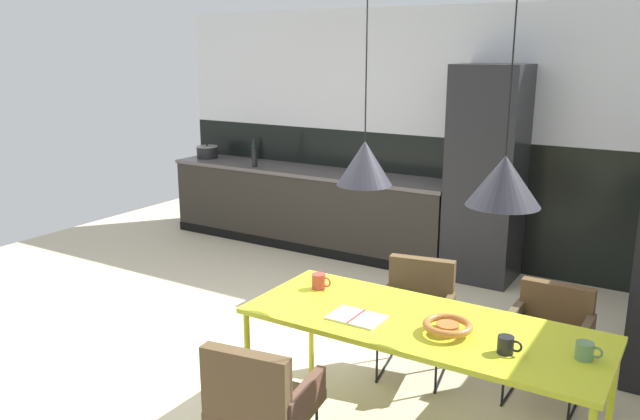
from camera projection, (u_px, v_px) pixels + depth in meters
name	position (u px, v px, depth m)	size (l,w,h in m)	color
ground_plane	(242.00, 378.00, 4.42)	(8.49, 8.49, 0.00)	beige
back_wall_splashback_dark	(428.00, 197.00, 6.90)	(6.32, 0.12, 1.31)	black
back_wall_panel_upper	(433.00, 72.00, 6.58)	(6.32, 0.12, 1.31)	silver
kitchen_counter	(307.00, 207.00, 7.32)	(3.43, 0.63, 0.88)	#2C2822
refrigerator_column	(486.00, 175.00, 6.13)	(0.65, 0.60, 2.07)	#232326
dining_table	(422.00, 329.00, 3.54)	(1.98, 0.78, 0.74)	gold
armchair_far_side	(417.00, 304.00, 4.42)	(0.56, 0.55, 0.79)	brown
armchair_by_stool	(258.00, 396.00, 3.19)	(0.55, 0.54, 0.82)	brown
armchair_near_window	(551.00, 327.00, 4.07)	(0.49, 0.47, 0.74)	brown
fruit_bowl	(448.00, 326.00, 3.36)	(0.26, 0.26, 0.07)	#B2662D
open_book	(356.00, 317.00, 3.57)	(0.30, 0.21, 0.02)	white
mug_dark_espresso	(319.00, 281.00, 4.00)	(0.13, 0.09, 0.10)	#B23D33
mug_wide_latte	(585.00, 351.00, 3.09)	(0.13, 0.09, 0.09)	#5B8456
mug_short_terracotta	(506.00, 345.00, 3.15)	(0.12, 0.08, 0.09)	black
cooking_pot	(207.00, 152.00, 7.95)	(0.26, 0.26, 0.17)	black
bottle_wine_green	(255.00, 156.00, 7.34)	(0.06, 0.06, 0.31)	black
bottle_oil_tall	(254.00, 151.00, 7.85)	(0.06, 0.06, 0.25)	#0F3319
pendant_lamp_over_table_near	(365.00, 163.00, 3.56)	(0.31, 0.31, 1.11)	black
pendant_lamp_over_table_far	(504.00, 181.00, 3.12)	(0.36, 0.36, 1.12)	black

